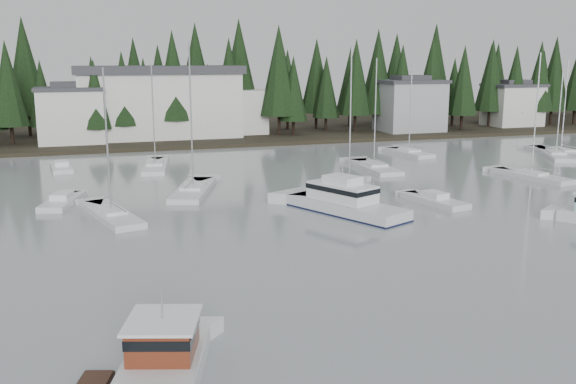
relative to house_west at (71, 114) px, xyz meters
name	(u,v)px	position (x,y,z in m)	size (l,w,h in m)	color
far_shore_land	(179,129)	(18.00, 18.00, -4.65)	(240.00, 54.00, 1.00)	black
conifer_treeline	(189,136)	(18.00, 7.00, -4.65)	(200.00, 22.00, 20.00)	black
house_west	(71,114)	(0.00, 0.00, 0.00)	(9.54, 7.42, 8.75)	silver
house_east_a	(410,105)	(54.00, -1.00, 0.25)	(10.60, 8.48, 9.25)	#999EA0
house_east_b	(513,104)	(76.00, 1.00, -0.25)	(9.54, 7.42, 8.25)	silver
harbor_inn	(172,103)	(15.04, 3.34, 1.12)	(29.50, 11.50, 10.90)	silver
lobster_boat_brown	(155,378)	(3.36, -74.54, -4.14)	(6.37, 9.71, 4.56)	silver
cabin_cruiser_center	(345,204)	(21.64, -49.98, -3.95)	(7.68, 11.41, 4.72)	silver
sailboat_2	(531,177)	(46.61, -41.69, -4.57)	(4.18, 9.67, 13.67)	silver
sailboat_3	(374,169)	(33.08, -31.39, -4.59)	(3.28, 10.25, 13.08)	silver
sailboat_5	(193,192)	(11.09, -37.93, -4.58)	(6.35, 11.17, 14.61)	silver
sailboat_6	(556,156)	(59.73, -29.95, -4.60)	(7.05, 10.39, 11.71)	silver
sailboat_7	(349,191)	(25.30, -42.27, -4.58)	(7.07, 9.71, 14.26)	silver
sailboat_8	(111,217)	(3.14, -45.65, -4.59)	(4.84, 10.29, 12.42)	silver
sailboat_9	(409,154)	(42.42, -22.47, -4.59)	(3.57, 8.42, 12.20)	silver
sailboat_10	(156,168)	(9.24, -22.84, -4.59)	(4.31, 11.08, 12.46)	silver
sailboat_12	(561,154)	(61.97, -28.23, -4.60)	(2.98, 10.81, 12.96)	silver
runabout_1	(434,202)	(30.52, -49.11, -4.52)	(3.50, 7.17, 1.42)	silver
runabout_3	(62,169)	(-1.13, -20.81, -4.52)	(2.71, 6.61, 1.42)	silver
runabout_4	(62,203)	(-0.69, -39.45, -4.52)	(4.09, 7.25, 1.42)	silver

